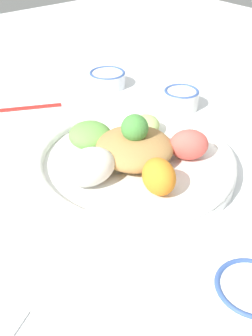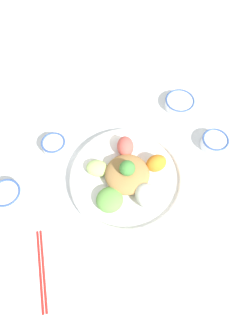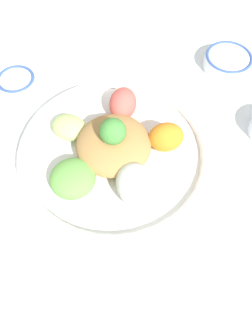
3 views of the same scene
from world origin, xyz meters
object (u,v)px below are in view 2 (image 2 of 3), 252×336
object	(u,v)px
sauce_bowl_red	(7,194)
rice_bowl_plain	(179,103)
salad_platter	(128,177)
serving_spoon_main	(227,223)
rice_bowl_blue	(54,145)
chopsticks_pair_near	(42,270)
sauce_bowl_dark	(214,142)

from	to	relation	value
sauce_bowl_red	rice_bowl_plain	bearing A→B (deg)	84.16
sauce_bowl_red	salad_platter	bearing A→B (deg)	60.06
rice_bowl_plain	serving_spoon_main	size ratio (longest dim) A/B	0.84
rice_bowl_blue	chopsticks_pair_near	xyz separation A→B (m)	(0.32, -0.25, -0.02)
sauce_bowl_red	rice_bowl_plain	distance (m)	0.69
rice_bowl_plain	serving_spoon_main	bearing A→B (deg)	-24.90
salad_platter	sauce_bowl_dark	bearing A→B (deg)	76.07
sauce_bowl_red	rice_bowl_blue	distance (m)	0.22
chopsticks_pair_near	rice_bowl_plain	bearing A→B (deg)	131.30
sauce_bowl_red	sauce_bowl_dark	xyz separation A→B (m)	(0.28, 0.67, 0.00)
sauce_bowl_dark	rice_bowl_plain	bearing A→B (deg)	172.81
rice_bowl_plain	salad_platter	bearing A→B (deg)	-70.51
rice_bowl_plain	chopsticks_pair_near	distance (m)	0.75
rice_bowl_plain	sauce_bowl_dark	bearing A→B (deg)	-7.19
salad_platter	sauce_bowl_red	xyz separation A→B (m)	(-0.20, -0.34, -0.00)
chopsticks_pair_near	serving_spoon_main	world-z (taller)	chopsticks_pair_near
salad_platter	chopsticks_pair_near	distance (m)	0.38
sauce_bowl_red	chopsticks_pair_near	bearing A→B (deg)	-7.62
salad_platter	rice_bowl_blue	distance (m)	0.28
salad_platter	chopsticks_pair_near	xyz separation A→B (m)	(0.07, -0.37, -0.02)
sauce_bowl_dark	rice_bowl_plain	distance (m)	0.21
rice_bowl_blue	chopsticks_pair_near	distance (m)	0.41
serving_spoon_main	rice_bowl_blue	bearing A→B (deg)	176.60
sauce_bowl_dark	chopsticks_pair_near	world-z (taller)	sauce_bowl_dark
salad_platter	rice_bowl_blue	xyz separation A→B (m)	(-0.26, -0.12, -0.00)
rice_bowl_blue	serving_spoon_main	bearing A→B (deg)	26.14
salad_platter	sauce_bowl_red	size ratio (longest dim) A/B	3.95
salad_platter	sauce_bowl_dark	world-z (taller)	salad_platter
sauce_bowl_dark	chopsticks_pair_near	bearing A→B (deg)	-91.13
rice_bowl_plain	rice_bowl_blue	bearing A→B (deg)	-105.43
sauce_bowl_red	rice_bowl_blue	xyz separation A→B (m)	(-0.06, 0.22, 0.00)
salad_platter	serving_spoon_main	bearing A→B (deg)	26.48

